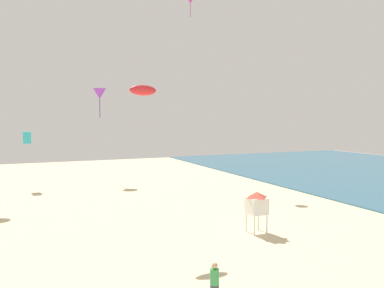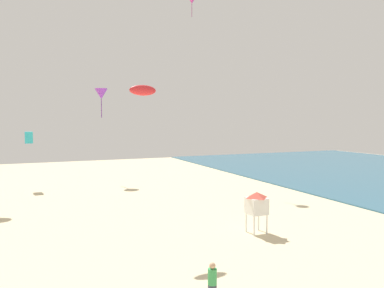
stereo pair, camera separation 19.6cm
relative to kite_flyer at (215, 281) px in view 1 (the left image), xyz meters
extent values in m
cylinder|color=#389951|center=(0.00, 0.00, 0.18)|extent=(0.34, 0.34, 0.60)
sphere|color=tan|center=(0.00, 0.00, 0.60)|extent=(0.24, 0.24, 0.24)
cylinder|color=white|center=(5.98, 6.45, -0.32)|extent=(0.10, 0.10, 1.20)
cylinder|color=white|center=(6.88, 6.45, -0.32)|extent=(0.10, 0.10, 1.20)
cylinder|color=white|center=(5.98, 7.35, -0.32)|extent=(0.10, 0.10, 1.20)
cylinder|color=white|center=(6.88, 7.35, -0.32)|extent=(0.10, 0.10, 1.20)
cube|color=white|center=(6.43, 6.90, 0.78)|extent=(1.10, 1.10, 1.00)
pyramid|color=#D14C3D|center=(6.43, 6.90, 1.46)|extent=(1.10, 1.10, 0.35)
cone|color=#DB3D9E|center=(10.73, 27.07, 19.65)|extent=(1.02, 1.02, 0.83)
cylinder|color=#992A6E|center=(10.73, 27.07, 18.49)|extent=(0.06, 0.06, 1.48)
cone|color=purple|center=(1.24, 31.75, 9.13)|extent=(1.49, 1.49, 1.22)
cylinder|color=#63278B|center=(1.24, 31.75, 7.44)|extent=(0.08, 0.08, 2.17)
ellipsoid|color=red|center=(-0.15, 8.84, 7.74)|extent=(1.58, 0.44, 0.61)
cube|color=#2DB7CC|center=(-6.55, 29.23, 4.27)|extent=(0.76, 0.76, 1.19)
camera|label=1|loc=(-6.12, -11.88, 5.97)|focal=34.36mm
camera|label=2|loc=(-5.94, -11.96, 5.97)|focal=34.36mm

